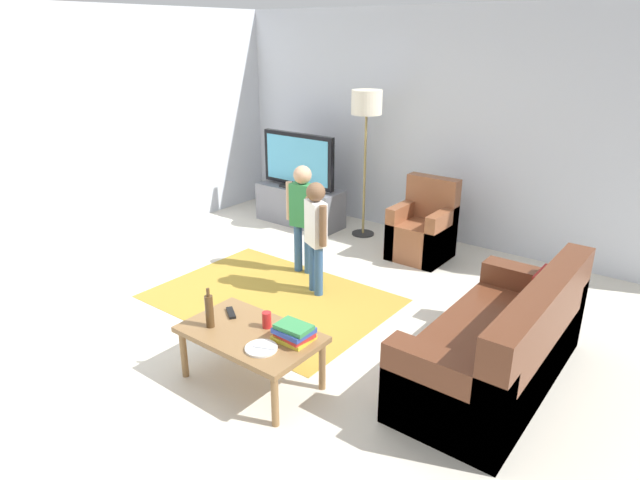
{
  "coord_description": "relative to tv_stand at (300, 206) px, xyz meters",
  "views": [
    {
      "loc": [
        2.82,
        -3.06,
        2.41
      ],
      "look_at": [
        0.0,
        0.6,
        0.65
      ],
      "focal_mm": 30.78,
      "sensor_mm": 36.0,
      "label": 1
    }
  ],
  "objects": [
    {
      "name": "coffee_table",
      "position": [
        2.0,
        -2.97,
        0.13
      ],
      "size": [
        1.0,
        0.6,
        0.42
      ],
      "color": "olive",
      "rests_on": "ground"
    },
    {
      "name": "child_center",
      "position": [
        1.46,
        -1.52,
        0.43
      ],
      "size": [
        0.34,
        0.23,
        1.12
      ],
      "color": "#33598C",
      "rests_on": "ground"
    },
    {
      "name": "wall_back",
      "position": [
        1.65,
        0.7,
        1.11
      ],
      "size": [
        6.0,
        0.12,
        2.7
      ],
      "primitive_type": "cube",
      "color": "silver",
      "rests_on": "ground"
    },
    {
      "name": "soda_can",
      "position": [
        2.05,
        -2.85,
        0.24
      ],
      "size": [
        0.07,
        0.07,
        0.12
      ],
      "primitive_type": "cylinder",
      "color": "red",
      "rests_on": "coffee_table"
    },
    {
      "name": "armchair",
      "position": [
        1.85,
        -0.04,
        0.05
      ],
      "size": [
        0.6,
        0.6,
        0.9
      ],
      "color": "brown",
      "rests_on": "ground"
    },
    {
      "name": "couch",
      "position": [
        3.45,
        -1.88,
        0.05
      ],
      "size": [
        0.8,
        1.8,
        0.86
      ],
      "color": "brown",
      "rests_on": "ground"
    },
    {
      "name": "bottle",
      "position": [
        1.72,
        -3.09,
        0.3
      ],
      "size": [
        0.06,
        0.06,
        0.3
      ],
      "color": "#4C3319",
      "rests_on": "coffee_table"
    },
    {
      "name": "floor_lamp",
      "position": [
        0.91,
        0.15,
        1.3
      ],
      "size": [
        0.36,
        0.36,
        1.78
      ],
      "color": "#262626",
      "rests_on": "ground"
    },
    {
      "name": "area_rug",
      "position": [
        1.2,
        -1.89,
        -0.24
      ],
      "size": [
        2.2,
        1.6,
        0.01
      ],
      "primitive_type": "cube",
      "color": "#B28C33",
      "rests_on": "ground"
    },
    {
      "name": "plate",
      "position": [
        2.22,
        -3.09,
        0.18
      ],
      "size": [
        0.22,
        0.22,
        0.02
      ],
      "color": "white",
      "rests_on": "coffee_table"
    },
    {
      "name": "book_stack",
      "position": [
        2.33,
        -2.87,
        0.24
      ],
      "size": [
        0.27,
        0.23,
        0.13
      ],
      "color": "yellow",
      "rests_on": "coffee_table"
    },
    {
      "name": "tv_stand",
      "position": [
        0.0,
        0.0,
        0.0
      ],
      "size": [
        1.2,
        0.44,
        0.5
      ],
      "color": "slate",
      "rests_on": "ground"
    },
    {
      "name": "child_near_tv",
      "position": [
        1.04,
        -1.21,
        0.45
      ],
      "size": [
        0.38,
        0.19,
        1.16
      ],
      "color": "#33598C",
      "rests_on": "ground"
    },
    {
      "name": "tv_remote",
      "position": [
        1.7,
        -2.87,
        0.19
      ],
      "size": [
        0.17,
        0.13,
        0.02
      ],
      "primitive_type": "cube",
      "rotation": [
        0.0,
        0.0,
        -0.59
      ],
      "color": "black",
      "rests_on": "coffee_table"
    },
    {
      "name": "tv",
      "position": [
        0.0,
        -0.02,
        0.6
      ],
      "size": [
        1.1,
        0.28,
        0.71
      ],
      "color": "black",
      "rests_on": "tv_stand"
    },
    {
      "name": "wall_left",
      "position": [
        -1.35,
        -2.3,
        1.11
      ],
      "size": [
        0.12,
        6.0,
        2.7
      ],
      "primitive_type": "cube",
      "color": "silver",
      "rests_on": "ground"
    },
    {
      "name": "ground",
      "position": [
        1.65,
        -2.3,
        -0.24
      ],
      "size": [
        7.8,
        7.8,
        0.0
      ],
      "primitive_type": "plane",
      "color": "beige"
    }
  ]
}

